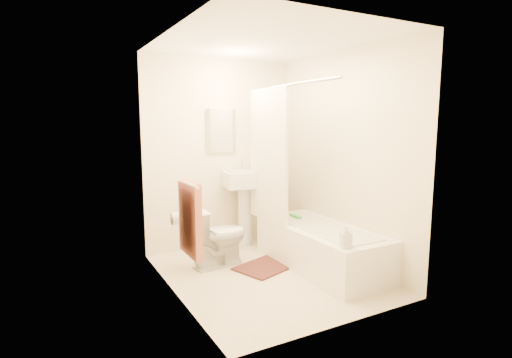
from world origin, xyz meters
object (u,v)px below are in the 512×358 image
bath_mat (265,267)px  soap_bottle (346,237)px  sink (245,206)px  bathtub (321,247)px  toilet (217,236)px

bath_mat → soap_bottle: (0.31, -0.96, 0.55)m
sink → bath_mat: 0.98m
soap_bottle → bathtub: bearing=69.9°
bathtub → bath_mat: bearing=154.1°
toilet → sink: 0.80m
sink → bath_mat: (-0.17, -0.81, -0.53)m
toilet → sink: size_ratio=0.64×
toilet → soap_bottle: (0.74, -1.29, 0.22)m
sink → bath_mat: size_ratio=1.73×
sink → toilet: bearing=-131.6°
toilet → soap_bottle: bearing=-157.7°
bath_mat → soap_bottle: size_ratio=2.99×
toilet → bathtub: toilet is taller
toilet → bathtub: bearing=-128.8°
bathtub → toilet: bearing=148.8°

